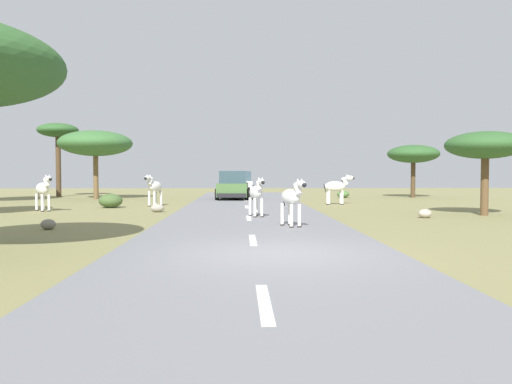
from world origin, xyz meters
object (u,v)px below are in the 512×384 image
rock_0 (157,208)px  zebra_1 (43,189)px  bush_1 (111,201)px  rock_1 (48,224)px  zebra_4 (154,187)px  rock_2 (425,214)px  zebra_3 (337,187)px  tree_7 (58,132)px  bush_2 (343,194)px  zebra_0 (256,193)px  zebra_2 (292,198)px  tree_5 (413,154)px  car_1 (241,183)px  tree_0 (485,146)px  tree_1 (95,144)px  car_0 (233,186)px

rock_0 → zebra_1: bearing=173.0°
bush_1 → rock_1: 9.43m
zebra_4 → rock_2: (11.18, -7.00, -0.80)m
zebra_3 → rock_1: 15.64m
tree_7 → bush_2: bearing=-6.7°
bush_2 → rock_1: bearing=-123.9°
rock_2 → zebra_0: bearing=178.6°
zebra_2 → tree_5: 21.54m
tree_5 → car_1: bearing=152.3°
tree_7 → zebra_0: bearing=-52.5°
zebra_2 → bush_2: size_ratio=1.83×
tree_0 → rock_1: size_ratio=7.53×
tree_5 → rock_0: 19.80m
zebra_2 → rock_0: (-5.10, 6.55, -0.76)m
tree_5 → zebra_0: bearing=-125.8°
car_1 → rock_2: size_ratio=8.71×
tree_1 → rock_0: size_ratio=7.93×
zebra_2 → tree_7: bearing=-75.4°
bush_1 → rock_1: bush_1 is taller
zebra_2 → rock_0: size_ratio=2.59×
zebra_4 → tree_7: tree_7 is taller
zebra_2 → bush_1: zebra_2 is taller
zebra_2 → tree_1: size_ratio=0.33×
zebra_0 → rock_1: zebra_0 is taller
tree_0 → rock_2: 3.90m
tree_1 → bush_2: tree_1 is taller
zebra_1 → rock_0: bearing=134.0°
tree_5 → car_0: bearing=-169.3°
zebra_1 → zebra_2: bearing=105.7°
zebra_4 → car_0: (3.87, 6.21, -0.12)m
tree_7 → rock_1: 22.60m
zebra_2 → bush_2: (5.34, 18.67, -0.68)m
zebra_3 → car_0: car_0 is taller
zebra_2 → tree_5: bearing=-137.9°
zebra_3 → zebra_4: zebra_4 is taller
tree_1 → bush_2: (16.08, 1.21, -3.28)m
zebra_1 → rock_1: zebra_1 is taller
rock_0 → rock_1: 6.95m
zebra_4 → tree_0: tree_0 is taller
tree_0 → zebra_3: bearing=123.7°
zebra_3 → car_1: 14.65m
zebra_3 → rock_2: 8.12m
zebra_2 → car_0: car_0 is taller
car_1 → bush_2: (6.87, -6.36, -0.60)m
zebra_0 → tree_7: (-13.37, 17.43, 3.56)m
tree_5 → bush_1: size_ratio=3.16×
zebra_4 → tree_1: tree_1 is taller
rock_0 → rock_1: rock_0 is taller
car_0 → rock_1: size_ratio=10.03×
zebra_0 → car_1: car_1 is taller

